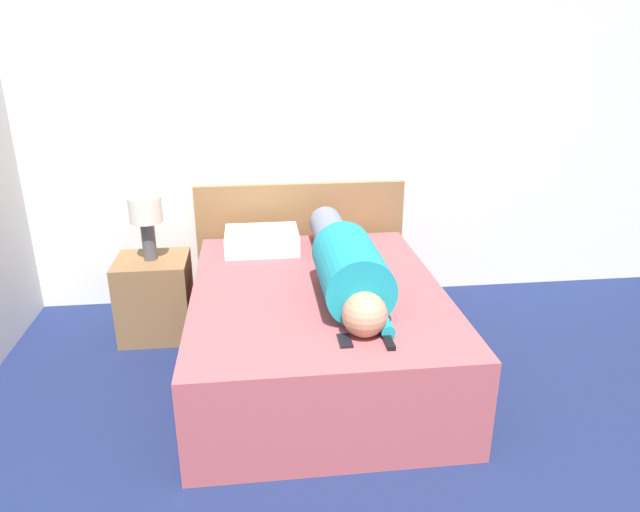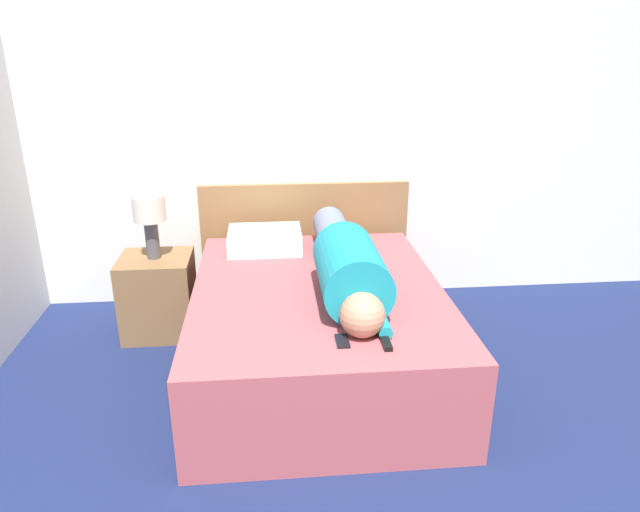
% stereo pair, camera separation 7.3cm
% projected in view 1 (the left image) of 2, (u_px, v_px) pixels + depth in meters
% --- Properties ---
extents(wall_back, '(5.59, 0.06, 2.60)m').
position_uv_depth(wall_back, '(325.00, 131.00, 4.22)').
color(wall_back, white).
rests_on(wall_back, ground_plane).
extents(bed, '(1.47, 1.90, 0.56)m').
position_uv_depth(bed, '(317.00, 329.00, 3.49)').
color(bed, '#A84C51').
rests_on(bed, ground_plane).
extents(headboard, '(1.59, 0.04, 0.93)m').
position_uv_depth(headboard, '(301.00, 242.00, 4.43)').
color(headboard, olive).
rests_on(headboard, ground_plane).
extents(nightstand, '(0.48, 0.43, 0.56)m').
position_uv_depth(nightstand, '(155.00, 297.00, 3.91)').
color(nightstand, brown).
rests_on(nightstand, ground_plane).
extents(table_lamp, '(0.21, 0.21, 0.43)m').
position_uv_depth(table_lamp, '(146.00, 216.00, 3.71)').
color(table_lamp, '#4C4C51').
rests_on(table_lamp, nightstand).
extents(person_lying, '(0.37, 1.63, 0.37)m').
position_uv_depth(person_lying, '(346.00, 263.00, 3.32)').
color(person_lying, tan).
rests_on(person_lying, bed).
extents(pillow_near_headboard, '(0.50, 0.40, 0.13)m').
position_uv_depth(pillow_near_headboard, '(262.00, 240.00, 3.97)').
color(pillow_near_headboard, white).
rests_on(pillow_near_headboard, bed).
extents(tv_remote, '(0.04, 0.15, 0.02)m').
position_uv_depth(tv_remote, '(388.00, 341.00, 2.75)').
color(tv_remote, black).
rests_on(tv_remote, bed).
extents(cell_phone, '(0.06, 0.13, 0.01)m').
position_uv_depth(cell_phone, '(345.00, 341.00, 2.77)').
color(cell_phone, black).
rests_on(cell_phone, bed).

